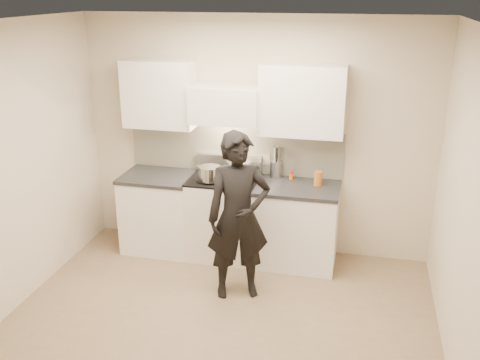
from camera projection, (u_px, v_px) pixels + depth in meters
The scene contains 11 objects.
ground_plane at pixel (217, 327), 4.93m from camera, with size 4.00×4.00×0.00m, color #83694F.
room_shell at pixel (219, 150), 4.74m from camera, with size 4.04×3.54×2.70m.
stove at pixel (224, 216), 6.14m from camera, with size 0.76×0.65×0.96m.
counter_right at pixel (296, 224), 5.96m from camera, with size 0.92×0.67×0.92m.
counter_left at pixel (160, 211), 6.31m from camera, with size 0.82×0.67×0.92m.
wok at pixel (244, 165), 6.02m from camera, with size 0.39×0.49×0.32m.
stock_pot at pixel (209, 173), 5.84m from camera, with size 0.32×0.30×0.16m.
utensil_crock at pixel (276, 168), 6.05m from camera, with size 0.13×0.13×0.36m.
spice_jar at pixel (291, 175), 5.99m from camera, with size 0.04×0.04×0.10m.
oil_glass at pixel (318, 178), 5.80m from camera, with size 0.09×0.09×0.16m.
person at pixel (238, 217), 5.20m from camera, with size 0.62×0.41×1.70m, color black.
Camera 1 is at (1.16, -4.01, 2.97)m, focal length 40.00 mm.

